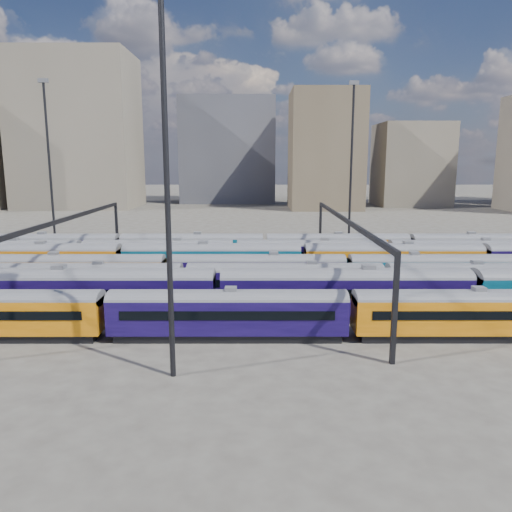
{
  "coord_description": "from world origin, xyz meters",
  "views": [
    {
      "loc": [
        0.43,
        -52.86,
        13.93
      ],
      "look_at": [
        0.51,
        4.54,
        3.0
      ],
      "focal_mm": 35.0,
      "sensor_mm": 36.0,
      "label": 1
    }
  ],
  "objects_px": {
    "rake_0": "(106,309)",
    "rake_2": "(84,279)",
    "rake_1": "(91,288)",
    "mast_2": "(166,161)"
  },
  "relations": [
    {
      "from": "rake_0",
      "to": "mast_2",
      "type": "relative_size",
      "value": 4.51
    },
    {
      "from": "rake_1",
      "to": "mast_2",
      "type": "relative_size",
      "value": 4.37
    },
    {
      "from": "rake_0",
      "to": "mast_2",
      "type": "bearing_deg",
      "value": -47.57
    },
    {
      "from": "rake_2",
      "to": "mast_2",
      "type": "distance_m",
      "value": 23.46
    },
    {
      "from": "rake_0",
      "to": "rake_2",
      "type": "distance_m",
      "value": 11.2
    },
    {
      "from": "rake_1",
      "to": "mast_2",
      "type": "distance_m",
      "value": 18.71
    },
    {
      "from": "rake_2",
      "to": "rake_0",
      "type": "bearing_deg",
      "value": -63.27
    },
    {
      "from": "rake_0",
      "to": "rake_1",
      "type": "bearing_deg",
      "value": 118.77
    },
    {
      "from": "rake_0",
      "to": "rake_1",
      "type": "distance_m",
      "value": 5.72
    },
    {
      "from": "rake_0",
      "to": "mast_2",
      "type": "height_order",
      "value": "mast_2"
    }
  ]
}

